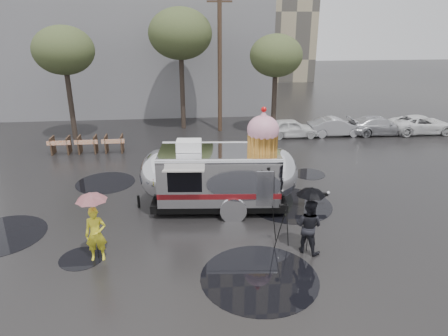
{
  "coord_description": "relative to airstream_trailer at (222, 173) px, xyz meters",
  "views": [
    {
      "loc": [
        0.0,
        -12.71,
        7.35
      ],
      "look_at": [
        1.55,
        2.15,
        1.71
      ],
      "focal_mm": 32.0,
      "sensor_mm": 36.0,
      "label": 1
    }
  ],
  "objects": [
    {
      "name": "parked_cars",
      "position": [
        10.34,
        9.87,
        -0.78
      ],
      "size": [
        13.2,
        1.9,
        1.5
      ],
      "color": "silver",
      "rests_on": "ground"
    },
    {
      "name": "person_left",
      "position": [
        -4.35,
        -3.38,
        -0.59
      ],
      "size": [
        0.68,
        0.47,
        1.82
      ],
      "primitive_type": "imported",
      "rotation": [
        0.0,
        0.0,
        0.05
      ],
      "color": "yellow",
      "rests_on": "ground"
    },
    {
      "name": "utility_pole",
      "position": [
        1.05,
        11.87,
        3.12
      ],
      "size": [
        1.6,
        0.28,
        9.0
      ],
      "color": "#473323",
      "rests_on": "ground"
    },
    {
      "name": "umbrella_pink",
      "position": [
        -4.35,
        -3.38,
        0.45
      ],
      "size": [
        1.18,
        1.18,
        2.35
      ],
      "color": "#D4838B",
      "rests_on": "ground"
    },
    {
      "name": "ground",
      "position": [
        -1.45,
        -2.13,
        -1.5
      ],
      "size": [
        120.0,
        120.0,
        0.0
      ],
      "primitive_type": "plane",
      "color": "black",
      "rests_on": "ground"
    },
    {
      "name": "tripod",
      "position": [
        1.7,
        -3.14,
        -0.59
      ],
      "size": [
        0.61,
        0.62,
        1.54
      ],
      "rotation": [
        0.0,
        0.0,
        0.21
      ],
      "color": "black",
      "rests_on": "ground"
    },
    {
      "name": "umbrella_black",
      "position": [
        2.51,
        -3.62,
        0.43
      ],
      "size": [
        1.12,
        1.12,
        2.31
      ],
      "color": "black",
      "rests_on": "ground"
    },
    {
      "name": "tree_right",
      "position": [
        4.55,
        10.87,
        3.55
      ],
      "size": [
        3.36,
        3.36,
        6.42
      ],
      "color": "#382D26",
      "rests_on": "ground"
    },
    {
      "name": "airstream_trailer",
      "position": [
        0.0,
        0.0,
        0.0
      ],
      "size": [
        7.94,
        3.21,
        4.28
      ],
      "rotation": [
        0.0,
        0.0,
        -0.09
      ],
      "color": "silver",
      "rests_on": "ground"
    },
    {
      "name": "person_right",
      "position": [
        2.51,
        -3.62,
        -0.56
      ],
      "size": [
        1.02,
        0.96,
        1.89
      ],
      "primitive_type": "imported",
      "rotation": [
        0.0,
        0.0,
        2.47
      ],
      "color": "black",
      "rests_on": "ground"
    },
    {
      "name": "grey_building",
      "position": [
        -5.45,
        21.87,
        5.0
      ],
      "size": [
        22.0,
        12.0,
        13.0
      ],
      "primitive_type": "cube",
      "color": "slate",
      "rests_on": "ground"
    },
    {
      "name": "puddles",
      "position": [
        -1.57,
        -1.14,
        -1.5
      ],
      "size": [
        15.22,
        11.22,
        0.01
      ],
      "color": "black",
      "rests_on": "ground"
    },
    {
      "name": "barricade_row",
      "position": [
        -7.0,
        7.83,
        -0.98
      ],
      "size": [
        4.3,
        0.8,
        1.0
      ],
      "color": "#473323",
      "rests_on": "ground"
    },
    {
      "name": "tree_mid",
      "position": [
        -1.45,
        12.87,
        4.84
      ],
      "size": [
        4.2,
        4.2,
        8.03
      ],
      "color": "#382D26",
      "rests_on": "ground"
    },
    {
      "name": "tree_left",
      "position": [
        -8.45,
        10.87,
        3.98
      ],
      "size": [
        3.64,
        3.64,
        6.95
      ],
      "color": "#382D26",
      "rests_on": "ground"
    }
  ]
}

